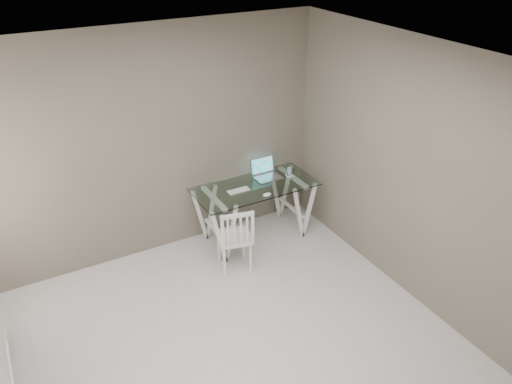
% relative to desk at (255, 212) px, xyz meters
% --- Properties ---
extents(room, '(4.50, 4.52, 2.71)m').
position_rel_desk_xyz_m(room, '(-1.11, -1.83, 1.33)').
color(room, beige).
rests_on(room, ground).
extents(desk, '(1.50, 0.70, 0.75)m').
position_rel_desk_xyz_m(desk, '(0.00, 0.00, 0.00)').
color(desk, silver).
rests_on(desk, ground).
extents(chair, '(0.45, 0.45, 0.83)m').
position_rel_desk_xyz_m(chair, '(-0.51, -0.48, 0.07)').
color(chair, white).
rests_on(chair, ground).
extents(laptop, '(0.33, 0.28, 0.23)m').
position_rel_desk_xyz_m(laptop, '(0.24, 0.17, 0.42)').
color(laptop, '#B6B6BA').
rests_on(laptop, desk).
extents(keyboard, '(0.29, 0.12, 0.01)m').
position_rel_desk_xyz_m(keyboard, '(-0.23, -0.01, 0.37)').
color(keyboard, silver).
rests_on(keyboard, desk).
extents(mouse, '(0.11, 0.06, 0.03)m').
position_rel_desk_xyz_m(mouse, '(0.01, -0.28, 0.38)').
color(mouse, white).
rests_on(mouse, desk).
extents(phone_dock, '(0.07, 0.07, 0.14)m').
position_rel_desk_xyz_m(phone_dock, '(0.50, 0.02, 0.40)').
color(phone_dock, white).
rests_on(phone_dock, desk).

